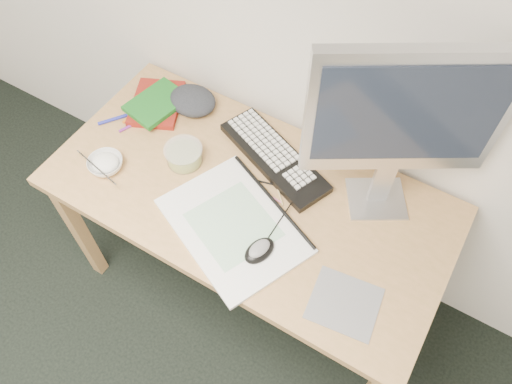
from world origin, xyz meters
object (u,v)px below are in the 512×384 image
monitor (405,119)px  rice_bowl (106,164)px  desk (249,206)px  keyboard (274,157)px  sketchpad (233,226)px

monitor → rice_bowl: (-0.88, -0.37, -0.38)m
desk → keyboard: bearing=88.7°
desk → monitor: monitor is taller
desk → sketchpad: size_ratio=2.98×
rice_bowl → desk: bearing=18.5°
keyboard → rice_bowl: rice_bowl is taller
keyboard → monitor: size_ratio=0.72×
sketchpad → rice_bowl: rice_bowl is taller
keyboard → monitor: monitor is taller
keyboard → monitor: bearing=26.5°
keyboard → rice_bowl: bearing=-123.2°
sketchpad → monitor: (0.36, 0.34, 0.40)m
monitor → keyboard: bearing=152.6°
sketchpad → rice_bowl: 0.52m
keyboard → sketchpad: bearing=-63.2°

